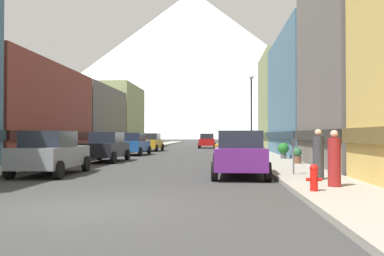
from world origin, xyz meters
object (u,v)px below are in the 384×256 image
at_px(car_right_0, 240,154).
at_px(fire_hydrant_near, 314,177).
at_px(car_left_1, 106,147).
at_px(potted_plant_0, 297,155).
at_px(parking_meter_near, 293,151).
at_px(pedestrian_1, 318,156).
at_px(car_left_0, 51,153).
at_px(car_left_2, 133,144).
at_px(pedestrian_0, 334,161).
at_px(car_right_1, 234,148).
at_px(car_left_3, 151,142).
at_px(car_driving_0, 207,141).
at_px(potted_plant_1, 283,149).
at_px(streetlamp_right, 251,102).

xyz_separation_m(car_right_0, fire_hydrant_near, (1.65, -5.03, -0.37)).
height_order(car_left_1, potted_plant_0, car_left_1).
xyz_separation_m(parking_meter_near, pedestrian_1, (0.50, -1.72, -0.10)).
height_order(car_left_0, potted_plant_0, car_left_0).
height_order(car_left_2, pedestrian_0, car_left_2).
distance_m(car_right_1, pedestrian_1, 9.38).
height_order(car_left_3, pedestrian_1, pedestrian_1).
height_order(car_driving_0, potted_plant_1, car_driving_0).
bearing_deg(potted_plant_1, pedestrian_1, -93.55).
xyz_separation_m(car_driving_0, parking_meter_near, (4.15, -34.91, 0.11)).
xyz_separation_m(parking_meter_near, potted_plant_0, (1.25, 5.94, -0.44)).
bearing_deg(car_left_2, streetlamp_right, -15.47).
height_order(car_left_1, car_right_1, same).
height_order(car_left_1, car_left_3, same).
xyz_separation_m(potted_plant_0, pedestrian_0, (-0.75, -9.54, 0.31)).
height_order(car_right_0, parking_meter_near, car_right_0).
distance_m(car_left_1, car_left_3, 16.40).
bearing_deg(streetlamp_right, pedestrian_0, -87.14).
distance_m(potted_plant_1, streetlamp_right, 5.45).
distance_m(pedestrian_0, streetlamp_right, 18.30).
bearing_deg(car_right_0, pedestrian_0, -58.69).
relative_size(car_right_0, potted_plant_0, 5.53).
bearing_deg(potted_plant_0, car_right_1, 156.43).
bearing_deg(car_driving_0, potted_plant_0, -79.44).
height_order(car_left_0, fire_hydrant_near, car_left_0).
distance_m(car_right_0, potted_plant_1, 10.44).
xyz_separation_m(car_left_0, potted_plant_1, (10.80, 9.71, -0.17)).
xyz_separation_m(potted_plant_0, streetlamp_right, (-1.65, 8.47, 3.41)).
height_order(car_left_2, potted_plant_1, car_left_2).
bearing_deg(car_left_1, car_driving_0, 78.27).
xyz_separation_m(potted_plant_1, pedestrian_1, (-0.75, -12.09, 0.19)).
relative_size(car_left_2, streetlamp_right, 0.76).
relative_size(car_right_0, pedestrian_0, 2.78).
xyz_separation_m(car_left_3, parking_meter_near, (9.55, -25.30, 0.11)).
bearing_deg(potted_plant_1, pedestrian_0, -93.07).
bearing_deg(car_left_3, pedestrian_1, -69.61).
bearing_deg(car_right_1, car_driving_0, 94.57).
relative_size(car_left_3, car_driving_0, 1.02).
xyz_separation_m(car_right_0, parking_meter_near, (1.95, -0.43, 0.11)).
relative_size(car_left_2, pedestrian_0, 2.78).
bearing_deg(car_right_1, parking_meter_near, -75.13).
xyz_separation_m(potted_plant_1, pedestrian_0, (-0.75, -13.97, 0.16)).
relative_size(car_left_0, car_left_1, 1.00).
height_order(car_left_3, potted_plant_0, car_left_3).
relative_size(car_right_1, parking_meter_near, 3.37).
xyz_separation_m(car_left_3, pedestrian_1, (10.05, -27.03, 0.02)).
xyz_separation_m(car_driving_0, fire_hydrant_near, (3.85, -39.51, -0.37)).
relative_size(car_left_3, potted_plant_1, 4.56).
relative_size(car_left_3, parking_meter_near, 3.36).
height_order(car_left_0, pedestrian_0, car_left_0).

